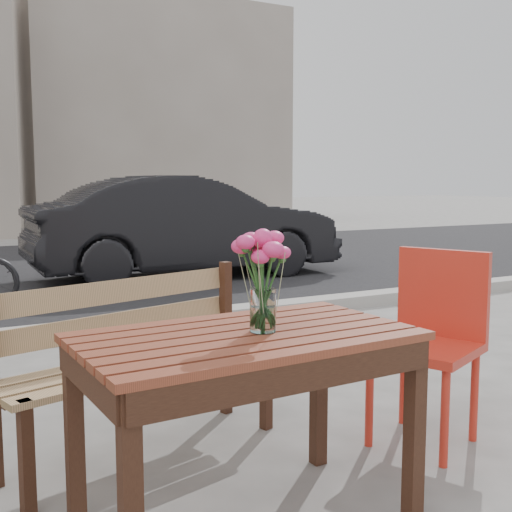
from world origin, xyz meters
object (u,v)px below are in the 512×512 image
Objects in this scene: red_chair at (432,331)px; main_vase at (263,268)px; parked_car at (185,227)px; main_table at (246,365)px.

main_vase is (-1.10, -0.31, 0.41)m from red_chair.
red_chair is at bearing 171.11° from parked_car.
red_chair is 2.53× the size of main_vase.
red_chair is (1.16, 0.29, -0.07)m from main_table.
main_table is 0.35m from main_vase.
red_chair reaches higher than main_table.
parked_car is (2.09, 5.81, -0.29)m from main_vase.
red_chair is 1.21m from main_vase.
red_chair is at bearing 11.97° from main_table.
parked_car is at bearing 67.56° from main_table.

